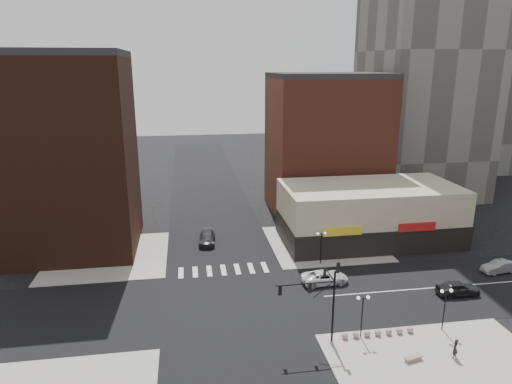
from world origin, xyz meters
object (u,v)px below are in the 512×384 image
object	(u,v)px
street_lamp_se_a	(363,306)
traffic_signal	(322,291)
street_lamp_ne	(321,240)
white_suv	(325,277)
silver_sedan	(499,267)
street_lamp_se_b	(446,299)
dark_sedan_east	(458,288)
pedestrian	(455,348)
stone_bench	(413,358)
dark_sedan_north	(207,238)

from	to	relation	value
street_lamp_se_a	traffic_signal	bearing A→B (deg)	177.43
street_lamp_se_a	street_lamp_ne	bearing A→B (deg)	86.42
traffic_signal	white_suv	world-z (taller)	traffic_signal
street_lamp_ne	silver_sedan	bearing A→B (deg)	-15.04
traffic_signal	street_lamp_se_a	distance (m)	4.12
street_lamp_se_b	dark_sedan_east	size ratio (longest dim) A/B	0.90
street_lamp_se_b	white_suv	distance (m)	13.83
white_suv	street_lamp_se_b	bearing A→B (deg)	-147.84
street_lamp_se_a	street_lamp_se_b	bearing A→B (deg)	0.00
silver_sedan	pedestrian	xyz separation A→B (m)	(-14.81, -14.57, 0.28)
stone_bench	traffic_signal	bearing A→B (deg)	135.21
traffic_signal	white_suv	distance (m)	12.23
street_lamp_se_a	street_lamp_ne	distance (m)	16.03
pedestrian	stone_bench	bearing A→B (deg)	-37.22
traffic_signal	street_lamp_se_b	bearing A→B (deg)	-0.82
silver_sedan	dark_sedan_north	world-z (taller)	dark_sedan_north
stone_bench	silver_sedan	bearing A→B (deg)	24.12
street_lamp_ne	silver_sedan	xyz separation A→B (m)	(20.51, -5.51, -2.57)
street_lamp_ne	silver_sedan	size ratio (longest dim) A/B	0.95
street_lamp_se_b	pedestrian	bearing A→B (deg)	-107.65
traffic_signal	silver_sedan	distance (m)	27.63
street_lamp_se_a	stone_bench	bearing A→B (deg)	-51.80
street_lamp_ne	stone_bench	world-z (taller)	street_lamp_ne
white_suv	dark_sedan_east	xyz separation A→B (m)	(13.37, -4.90, 0.05)
street_lamp_ne	dark_sedan_east	world-z (taller)	street_lamp_ne
street_lamp_se_a	silver_sedan	xyz separation A→B (m)	(21.51, 10.49, -2.57)
silver_sedan	stone_bench	size ratio (longest dim) A/B	2.57
street_lamp_se_b	street_lamp_ne	bearing A→B (deg)	113.63
street_lamp_se_a	pedestrian	xyz separation A→B (m)	(6.70, -4.08, -2.29)
street_lamp_ne	white_suv	size ratio (longest dim) A/B	0.78
street_lamp_se_a	street_lamp_ne	world-z (taller)	same
street_lamp_ne	pedestrian	world-z (taller)	street_lamp_ne
street_lamp_se_b	stone_bench	bearing A→B (deg)	-141.33
street_lamp_se_b	pedestrian	size ratio (longest dim) A/B	2.36
dark_sedan_east	silver_sedan	world-z (taller)	dark_sedan_east
traffic_signal	dark_sedan_east	size ratio (longest dim) A/B	1.68
traffic_signal	street_lamp_ne	distance (m)	16.62
dark_sedan_north	stone_bench	world-z (taller)	dark_sedan_north
street_lamp_se_b	traffic_signal	bearing A→B (deg)	179.18
white_suv	traffic_signal	bearing A→B (deg)	156.96
pedestrian	traffic_signal	bearing A→B (deg)	-56.89
traffic_signal	street_lamp_se_a	bearing A→B (deg)	-2.57
dark_sedan_north	stone_bench	distance (m)	33.07
street_lamp_se_a	white_suv	world-z (taller)	street_lamp_se_a
street_lamp_ne	dark_sedan_east	size ratio (longest dim) A/B	0.90
dark_sedan_east	silver_sedan	xyz separation A→B (m)	(8.12, 4.38, -0.07)
silver_sedan	pedestrian	distance (m)	20.78
street_lamp_se_a	white_suv	distance (m)	11.29
traffic_signal	street_lamp_se_b	world-z (taller)	traffic_signal
street_lamp_se_b	white_suv	world-z (taller)	street_lamp_se_b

